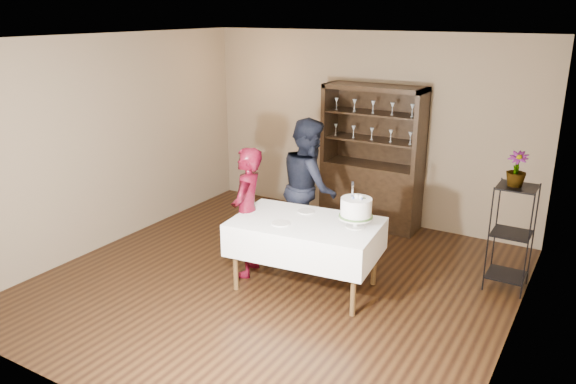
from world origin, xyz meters
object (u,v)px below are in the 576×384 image
at_px(china_hutch, 371,180).
at_px(potted_plant, 517,169).
at_px(woman, 247,212).
at_px(cake, 356,209).
at_px(cake_table, 306,237).
at_px(man, 309,187).
at_px(plant_etagere, 511,233).

xyz_separation_m(china_hutch, potted_plant, (2.05, -1.06, 0.71)).
relative_size(woman, cake, 3.03).
relative_size(cake_table, woman, 1.10).
height_order(cake_table, man, man).
distance_m(woman, man, 0.97).
bearing_deg(cake, plant_etagere, 36.01).
relative_size(plant_etagere, woman, 0.79).
distance_m(cake_table, woman, 0.77).
bearing_deg(cake_table, cake, 12.43).
xyz_separation_m(cake_table, potted_plant, (1.90, 1.13, 0.77)).
height_order(plant_etagere, woman, woman).
relative_size(china_hutch, cake, 3.99).
bearing_deg(cake, cake_table, -167.57).
relative_size(plant_etagere, potted_plant, 3.18).
xyz_separation_m(cake_table, man, (-0.45, 0.89, 0.26)).
bearing_deg(china_hutch, man, -103.13).
distance_m(plant_etagere, man, 2.41).
bearing_deg(man, woman, 125.41).
bearing_deg(plant_etagere, cake_table, -149.56).
bearing_deg(potted_plant, woman, -156.49).
bearing_deg(man, china_hutch, -49.42).
distance_m(cake, potted_plant, 1.74).
bearing_deg(plant_etagere, china_hutch, 153.17).
relative_size(china_hutch, potted_plant, 5.31).
relative_size(plant_etagere, cake, 2.39).
height_order(china_hutch, potted_plant, china_hutch).
bearing_deg(woman, potted_plant, 98.65).
height_order(china_hutch, woman, china_hutch).
relative_size(woman, man, 0.88).
bearing_deg(woman, cake_table, 77.38).
height_order(man, cake, man).
height_order(man, potted_plant, man).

